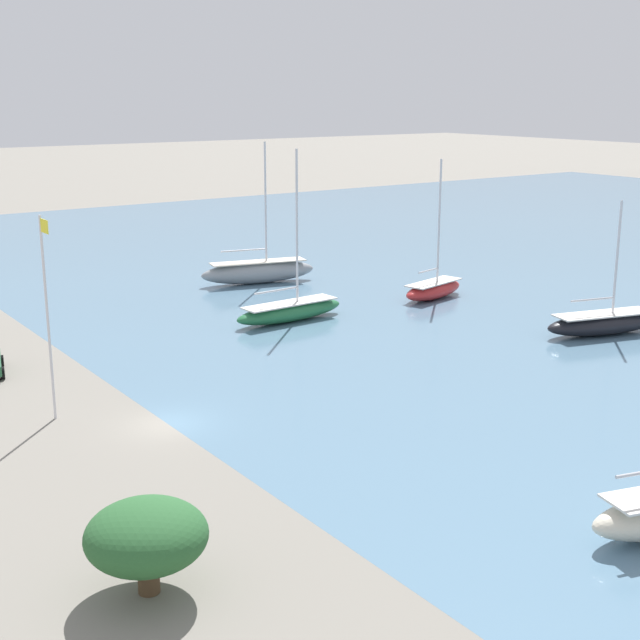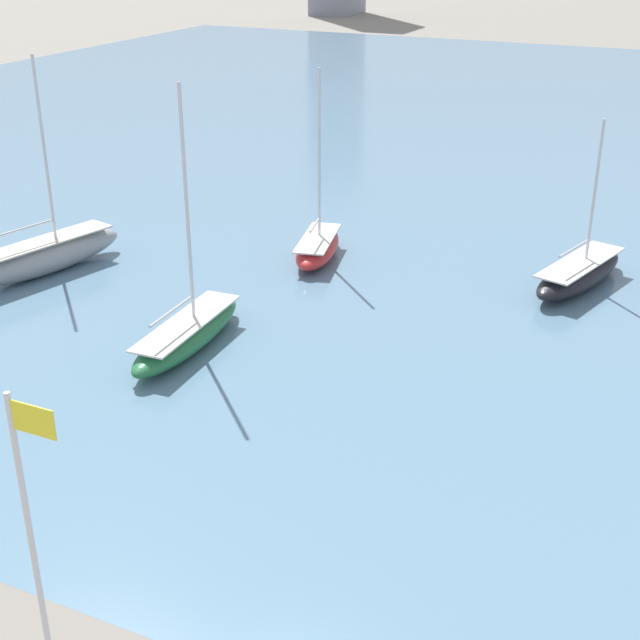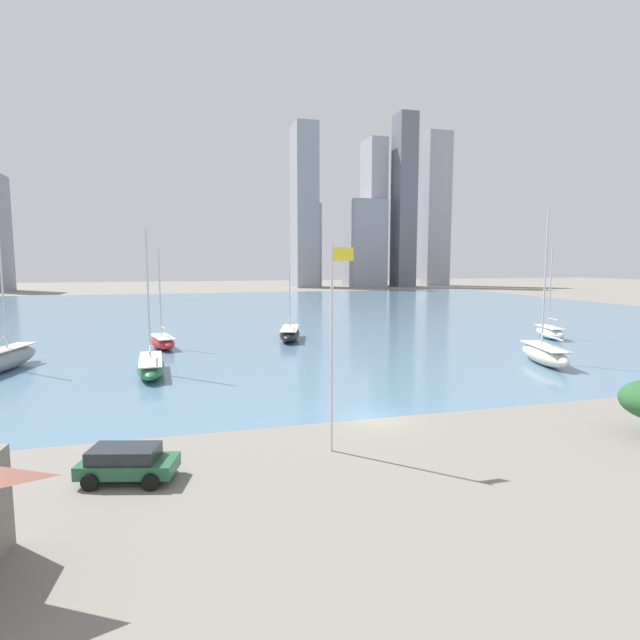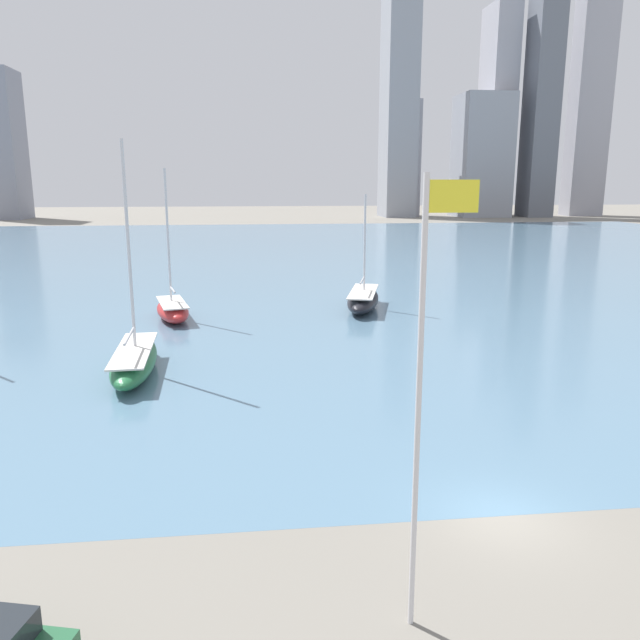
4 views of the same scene
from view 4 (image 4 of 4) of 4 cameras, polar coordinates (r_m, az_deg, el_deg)
The scene contains 7 objects.
ground_plane at distance 22.38m, azimuth 16.25°, elevation -16.84°, with size 500.00×500.00×0.00m, color gray.
harbor_water at distance 88.87m, azimuth -1.21°, elevation 5.68°, with size 180.00×140.00×0.00m.
flag_pole at distance 14.61m, azimuth 9.25°, elevation -6.90°, with size 1.24×0.14×11.00m.
distant_city_skyline at distance 195.69m, azimuth 10.60°, elevation 17.23°, with size 178.76×20.20×70.12m.
sailboat_red at distance 50.72m, azimuth -13.33°, elevation 0.96°, with size 3.93×7.49×11.72m.
sailboat_green at distance 37.11m, azimuth -16.61°, elevation -3.50°, with size 2.83×9.67×13.02m.
sailboat_black at distance 53.48m, azimuth 3.97°, elevation 1.90°, with size 4.91×9.68×9.69m.
Camera 4 is at (-8.05, -17.84, 10.84)m, focal length 35.00 mm.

